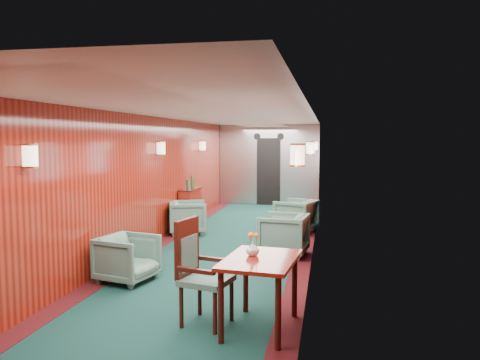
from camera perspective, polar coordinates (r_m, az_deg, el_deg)
The scene contains 12 objects.
room at distance 8.20m, azimuth -1.59°, elevation 2.63°, with size 12.00×12.10×2.40m.
bulkhead at distance 14.05m, azimuth 3.54°, elevation 1.80°, with size 2.98×0.17×2.39m.
windows_right at distance 8.28m, azimuth 8.90°, elevation 1.31°, with size 0.02×8.60×0.80m.
wall_sconces at distance 8.75m, azimuth -0.81°, elevation 3.80°, with size 2.97×7.97×0.25m.
dining_table at distance 4.92m, azimuth 2.50°, elevation -10.85°, with size 0.81×1.08×0.76m.
side_chair at distance 5.11m, azimuth -5.16°, elevation -10.53°, with size 0.60×0.62×1.13m.
credenza at distance 10.77m, azimuth -6.07°, elevation -3.21°, with size 0.30×0.95×1.13m.
flower_vase at distance 4.96m, azimuth 1.55°, elevation -8.36°, with size 0.14×0.14×0.15m, color silver.
armchair_left_near at distance 6.76m, azimuth -13.54°, elevation -9.27°, with size 0.69×0.71×0.65m, color #1F4841.
armchair_left_far at distance 9.87m, azimuth -6.34°, elevation -4.53°, with size 0.74×0.76×0.69m, color #1F4841.
armchair_right_near at distance 8.03m, azimuth 5.31°, elevation -6.64°, with size 0.76×0.79×0.71m, color #1F4841.
armchair_right_far at distance 10.02m, azimuth 6.85°, elevation -4.35°, with size 0.75×0.77×0.70m, color #1F4841.
Camera 1 is at (1.74, -8.00, 1.98)m, focal length 35.00 mm.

